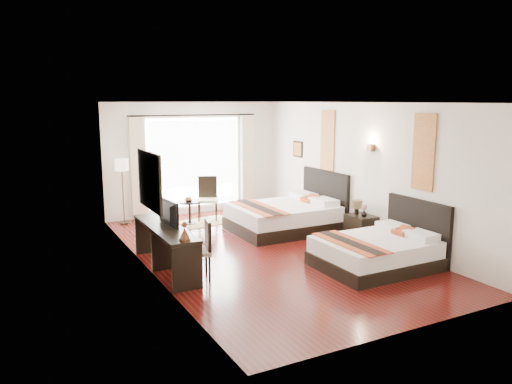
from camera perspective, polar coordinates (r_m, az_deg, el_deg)
name	(u,v)px	position (r m, az deg, el deg)	size (l,w,h in m)	color
floor	(265,252)	(9.58, 1.04, -6.83)	(4.50, 7.50, 0.01)	#390A0A
ceiling	(266,103)	(9.15, 1.10, 10.13)	(4.50, 7.50, 0.02)	white
wall_headboard	(361,171)	(10.52, 11.88, 2.35)	(0.01, 7.50, 2.80)	silver
wall_desk	(146,189)	(8.43, -12.44, 0.36)	(0.01, 7.50, 2.80)	silver
wall_window	(194,158)	(12.65, -7.12, 3.83)	(4.50, 0.01, 2.80)	silver
wall_entry	(415,222)	(6.30, 17.66, -3.28)	(4.50, 0.01, 2.80)	silver
window_glass	(194,162)	(12.65, -7.08, 3.37)	(2.40, 0.02, 2.20)	white
sheer_curtain	(195,163)	(12.59, -6.98, 3.34)	(2.30, 0.02, 2.10)	white
drape_left	(138,167)	(12.12, -13.34, 2.77)	(0.35, 0.14, 2.35)	#BEAA93
drape_right	(247,160)	(13.13, -0.98, 3.62)	(0.35, 0.14, 2.35)	#BEAA93
art_panel_near	(424,152)	(9.21, 18.62, 4.35)	(0.03, 0.50, 1.35)	maroon
art_panel_far	(328,140)	(11.37, 8.18, 5.85)	(0.03, 0.50, 1.35)	maroon
wall_sconce	(371,147)	(10.16, 12.99, 4.98)	(0.10, 0.14, 0.14)	#4A2D1A
mirror_frame	(149,181)	(8.30, -12.09, 1.26)	(0.04, 1.25, 0.95)	black
mirror_glass	(151,181)	(8.31, -11.92, 1.28)	(0.01, 1.12, 0.82)	white
bed_near	(379,251)	(8.91, 13.89, -6.52)	(1.97, 1.54, 1.11)	black
bed_far	(287,216)	(11.04, 3.54, -2.72)	(2.25, 1.75, 1.27)	black
nightstand	(361,229)	(10.33, 11.93, -4.14)	(0.47, 0.58, 0.56)	black
table_lamp	(357,206)	(10.32, 11.45, -1.52)	(0.22, 0.22, 0.35)	black
vase	(364,216)	(10.17, 12.24, -2.69)	(0.13, 0.13, 0.14)	black
console_desk	(165,248)	(8.62, -10.31, -6.33)	(0.50, 2.20, 0.76)	black
television	(164,213)	(8.53, -10.44, -2.36)	(0.77, 0.10, 0.44)	black
bronze_figurine	(185,233)	(7.57, -8.16, -4.64)	(0.17, 0.17, 0.26)	#4A2D1A
desk_chair	(198,261)	(8.17, -6.70, -7.80)	(0.54, 0.54, 0.96)	#C3B896
floor_lamp	(122,169)	(11.83, -15.08, 2.51)	(0.31, 0.31, 1.52)	black
side_table	(190,213)	(11.70, -7.59, -2.36)	(0.46, 0.46, 0.53)	black
fruit_bowl	(189,200)	(11.63, -7.71, -0.97)	(0.21, 0.21, 0.05)	#422617
window_chair	(208,207)	(12.04, -5.54, -1.70)	(0.64, 0.64, 1.04)	#C3B896
jute_rug	(206,222)	(11.89, -5.71, -3.40)	(1.23, 0.84, 0.01)	tan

